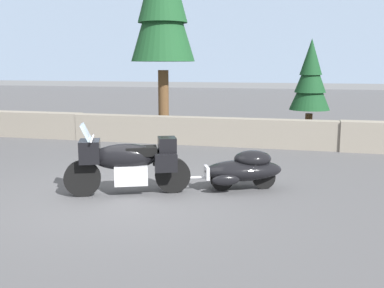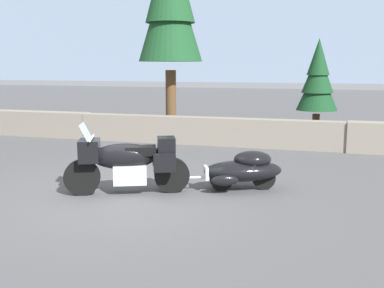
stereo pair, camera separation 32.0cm
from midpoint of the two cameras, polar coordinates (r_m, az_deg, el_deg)
ground_plane at (r=8.46m, az=-7.27°, el=-6.54°), size 80.00×80.00×0.00m
stone_guard_wall at (r=13.80m, az=2.81°, el=1.62°), size 24.00×0.61×0.84m
distant_ridgeline at (r=103.49m, az=14.88°, el=12.54°), size 240.00×80.00×16.00m
touring_motorcycle at (r=8.54m, az=-7.02°, el=-2.09°), size 2.18×1.26×1.33m
car_shaped_trailer at (r=8.84m, az=7.43°, el=-3.10°), size 2.17×1.22×0.76m
pine_tree_secondary at (r=14.35m, az=15.93°, el=7.80°), size 1.21×1.21×3.15m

